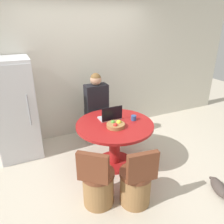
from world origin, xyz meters
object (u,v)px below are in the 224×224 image
refrigerator (15,110)px  person_seated (96,105)px  cat (219,188)px  chair_near_camera (136,184)px  laptop (110,116)px  chair_near_left_corner (98,185)px  fruit_bowl (116,125)px  dining_table (115,136)px

refrigerator → person_seated: size_ratio=1.24×
person_seated → cat: size_ratio=2.79×
chair_near_camera → laptop: laptop is taller
laptop → chair_near_left_corner: bearing=56.4°
chair_near_camera → chair_near_left_corner: size_ratio=1.00×
refrigerator → person_seated: 1.36m
fruit_bowl → cat: (1.04, -1.09, -0.68)m
person_seated → chair_near_camera: bearing=86.1°
person_seated → laptop: (-0.00, -0.65, 0.05)m
chair_near_camera → cat: size_ratio=1.76×
refrigerator → chair_near_left_corner: refrigerator is taller
dining_table → cat: dining_table is taller
chair_near_left_corner → fruit_bowl: size_ratio=3.14×
refrigerator → laptop: (1.34, -0.79, -0.05)m
dining_table → cat: size_ratio=2.46×
cat → laptop: bearing=-121.4°
chair_near_camera → cat: (1.12, -0.34, -0.21)m
refrigerator → cat: 3.27m
person_seated → cat: person_seated is taller
laptop → cat: (1.00, -1.36, -0.70)m
chair_near_left_corner → laptop: bearing=-84.0°
dining_table → cat: (1.00, -1.20, -0.43)m
chair_near_left_corner → laptop: (0.55, 0.83, 0.49)m
dining_table → chair_near_left_corner: 0.89m
dining_table → person_seated: 0.84m
laptop → fruit_bowl: 0.28m
fruit_bowl → chair_near_camera: bearing=-95.8°
dining_table → chair_near_left_corner: size_ratio=1.40×
chair_near_left_corner → cat: 1.66m
chair_near_left_corner → refrigerator: bearing=-24.3°
refrigerator → chair_near_left_corner: 1.88m
refrigerator → dining_table: size_ratio=1.41×
person_seated → laptop: size_ratio=3.96×
person_seated → cat: 2.34m
chair_near_camera → fruit_bowl: (0.08, 0.75, 0.48)m
refrigerator → chair_near_camera: bearing=-55.8°
laptop → dining_table: bearing=89.7°
dining_table → cat: 1.62m
chair_near_camera → refrigerator: bearing=-48.3°
dining_table → fruit_bowl: 0.28m
refrigerator → fruit_bowl: refrigerator is taller
chair_near_left_corner → laptop: size_ratio=2.48×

